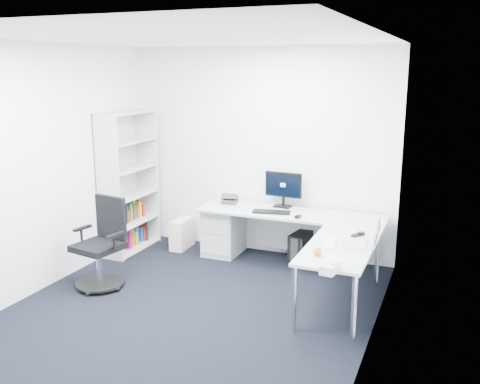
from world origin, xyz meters
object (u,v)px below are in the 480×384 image
at_px(laptop, 354,232).
at_px(task_chair, 98,244).
at_px(bookshelf, 128,182).
at_px(l_desk, 282,246).
at_px(monitor, 283,189).

bearing_deg(laptop, task_chair, -176.50).
bearing_deg(laptop, bookshelf, 159.69).
distance_m(bookshelf, task_chair, 1.37).
relative_size(l_desk, bookshelf, 1.24).
height_order(l_desk, monitor, monitor).
xyz_separation_m(bookshelf, monitor, (2.01, 0.49, -0.03)).
bearing_deg(l_desk, task_chair, -146.30).
height_order(l_desk, bookshelf, bookshelf).
distance_m(l_desk, laptop, 1.22).
bearing_deg(task_chair, l_desk, 43.19).
xyz_separation_m(l_desk, bookshelf, (-2.17, 0.05, 0.60)).
relative_size(bookshelf, monitor, 3.84).
bearing_deg(monitor, laptop, -42.45).
distance_m(task_chair, laptop, 2.81).
xyz_separation_m(task_chair, monitor, (1.61, 1.72, 0.41)).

